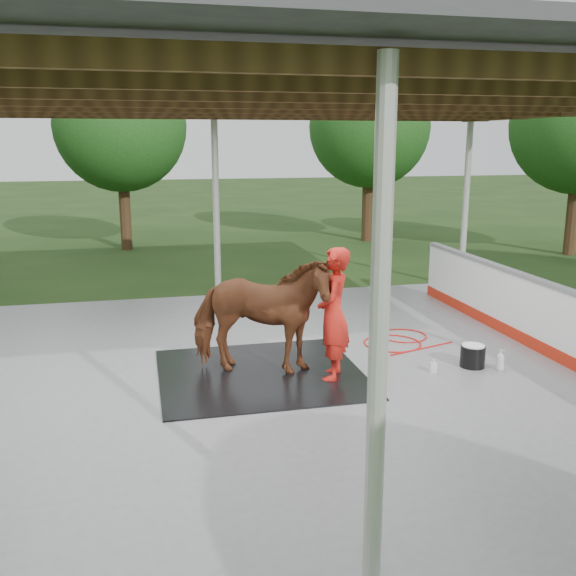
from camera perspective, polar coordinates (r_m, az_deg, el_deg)
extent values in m
plane|color=#1E3814|center=(9.43, -2.67, -7.85)|extent=(100.00, 100.00, 0.00)
cube|color=slate|center=(9.42, -2.67, -7.71)|extent=(12.00, 10.00, 0.05)
cylinder|color=beige|center=(4.49, 8.05, -4.97)|extent=(0.14, 0.14, 3.85)
cylinder|color=beige|center=(13.54, -6.40, 7.05)|extent=(0.14, 0.14, 3.85)
cylinder|color=beige|center=(15.28, 15.52, 7.33)|extent=(0.14, 0.14, 3.85)
cube|color=brown|center=(4.49, 7.88, 19.28)|extent=(12.00, 0.10, 0.18)
cube|color=brown|center=(5.91, 2.46, 17.83)|extent=(12.00, 0.10, 0.18)
cube|color=brown|center=(7.36, -0.79, 16.87)|extent=(12.00, 0.10, 0.18)
cube|color=brown|center=(8.83, -2.94, 16.20)|extent=(12.00, 0.10, 0.18)
cube|color=brown|center=(10.31, -4.48, 15.71)|extent=(12.00, 0.10, 0.18)
cube|color=brown|center=(11.79, -5.62, 15.34)|extent=(12.00, 0.10, 0.18)
cube|color=brown|center=(13.28, -6.50, 15.04)|extent=(12.00, 0.10, 0.18)
cube|color=#38383A|center=(8.85, -2.96, 17.50)|extent=(12.60, 10.60, 0.10)
cube|color=#B1210E|center=(11.11, 21.40, -4.69)|extent=(0.14, 8.00, 0.20)
cube|color=white|center=(10.98, 21.64, -2.20)|extent=(0.12, 8.00, 1.00)
cube|color=slate|center=(10.86, 21.86, 0.45)|extent=(0.16, 8.00, 0.06)
cylinder|color=#382314|center=(20.80, -14.26, 6.35)|extent=(0.36, 0.36, 2.20)
sphere|color=#194714|center=(20.69, -14.69, 13.79)|extent=(4.00, 4.00, 4.00)
cylinder|color=#382314|center=(22.13, 7.06, 7.02)|extent=(0.36, 0.36, 2.20)
sphere|color=#194714|center=(22.02, 7.26, 14.03)|extent=(4.00, 4.00, 4.00)
cylinder|color=#382314|center=(21.00, 23.92, 5.70)|extent=(0.36, 0.36, 2.20)
cube|color=black|center=(9.37, -2.47, -7.59)|extent=(2.89, 2.71, 0.02)
imported|color=brown|center=(9.10, -2.52, -2.43)|extent=(2.24, 1.56, 1.73)
imported|color=red|center=(8.96, 4.06, -2.32)|extent=(0.68, 0.81, 1.88)
cylinder|color=black|center=(10.00, 16.09, -5.85)|extent=(0.36, 0.36, 0.32)
cylinder|color=white|center=(9.95, 16.15, -4.97)|extent=(0.34, 0.34, 0.03)
imported|color=silver|center=(9.97, 18.35, -6.08)|extent=(0.17, 0.17, 0.32)
imported|color=#338CD8|center=(9.64, 12.79, -6.72)|extent=(0.11, 0.11, 0.21)
torus|color=red|center=(10.84, 9.26, -4.87)|extent=(0.96, 0.96, 0.02)
torus|color=red|center=(11.29, 10.22, -4.18)|extent=(0.80, 0.80, 0.02)
cylinder|color=red|center=(10.66, 11.85, -5.27)|extent=(1.27, 0.43, 0.02)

